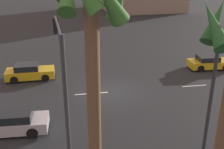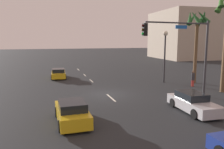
{
  "view_description": "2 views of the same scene",
  "coord_description": "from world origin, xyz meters",
  "px_view_note": "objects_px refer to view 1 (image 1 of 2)",
  "views": [
    {
      "loc": [
        3.19,
        19.08,
        9.07
      ],
      "look_at": [
        -0.11,
        0.32,
        1.6
      ],
      "focal_mm": 43.87,
      "sensor_mm": 36.0,
      "label": 1
    },
    {
      "loc": [
        19.65,
        -5.38,
        4.96
      ],
      "look_at": [
        -0.97,
        0.81,
        1.65
      ],
      "focal_mm": 36.26,
      "sensor_mm": 36.0,
      "label": 2
    }
  ],
  "objects_px": {
    "car_1": "(11,123)",
    "car_2": "(30,72)",
    "palm_tree_1": "(94,48)",
    "traffic_signal": "(61,65)",
    "car_3": "(209,63)",
    "streetlamp": "(214,77)"
  },
  "relations": [
    {
      "from": "streetlamp",
      "to": "palm_tree_1",
      "type": "xyz_separation_m",
      "value": [
        6.02,
        2.88,
        2.54
      ]
    },
    {
      "from": "car_3",
      "to": "streetlamp",
      "type": "distance_m",
      "value": 13.9
    },
    {
      "from": "car_3",
      "to": "traffic_signal",
      "type": "height_order",
      "value": "traffic_signal"
    },
    {
      "from": "car_2",
      "to": "car_3",
      "type": "bearing_deg",
      "value": 179.24
    },
    {
      "from": "car_2",
      "to": "traffic_signal",
      "type": "xyz_separation_m",
      "value": [
        -2.93,
        9.78,
        3.87
      ]
    },
    {
      "from": "car_3",
      "to": "streetlamp",
      "type": "height_order",
      "value": "streetlamp"
    },
    {
      "from": "car_3",
      "to": "palm_tree_1",
      "type": "distance_m",
      "value": 20.23
    },
    {
      "from": "car_2",
      "to": "car_3",
      "type": "relative_size",
      "value": 1.02
    },
    {
      "from": "car_2",
      "to": "traffic_signal",
      "type": "distance_m",
      "value": 10.92
    },
    {
      "from": "car_1",
      "to": "traffic_signal",
      "type": "relative_size",
      "value": 0.68
    },
    {
      "from": "car_1",
      "to": "palm_tree_1",
      "type": "distance_m",
      "value": 9.89
    },
    {
      "from": "car_3",
      "to": "streetlamp",
      "type": "xyz_separation_m",
      "value": [
        6.57,
        11.71,
        3.61
      ]
    },
    {
      "from": "palm_tree_1",
      "to": "car_2",
      "type": "bearing_deg",
      "value": -74.66
    },
    {
      "from": "car_1",
      "to": "car_2",
      "type": "height_order",
      "value": "car_2"
    },
    {
      "from": "traffic_signal",
      "to": "palm_tree_1",
      "type": "distance_m",
      "value": 5.62
    },
    {
      "from": "car_1",
      "to": "car_3",
      "type": "relative_size",
      "value": 1.11
    },
    {
      "from": "car_3",
      "to": "palm_tree_1",
      "type": "xyz_separation_m",
      "value": [
        12.59,
        14.59,
        6.15
      ]
    },
    {
      "from": "traffic_signal",
      "to": "palm_tree_1",
      "type": "xyz_separation_m",
      "value": [
        -1.13,
        5.03,
        2.24
      ]
    },
    {
      "from": "car_1",
      "to": "streetlamp",
      "type": "distance_m",
      "value": 11.51
    },
    {
      "from": "car_1",
      "to": "car_2",
      "type": "distance_m",
      "value": 8.35
    },
    {
      "from": "streetlamp",
      "to": "palm_tree_1",
      "type": "relative_size",
      "value": 0.64
    },
    {
      "from": "car_2",
      "to": "traffic_signal",
      "type": "bearing_deg",
      "value": 106.68
    }
  ]
}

